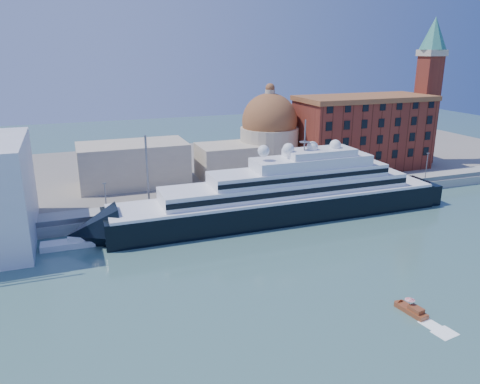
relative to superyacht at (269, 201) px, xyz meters
name	(u,v)px	position (x,y,z in m)	size (l,w,h in m)	color
ground	(284,263)	(-6.83, -23.00, -4.76)	(400.00, 400.00, 0.00)	#39635F
quay	(227,204)	(-6.83, 11.00, -3.51)	(180.00, 10.00, 2.50)	gray
land	(188,168)	(-6.83, 52.00, -3.76)	(260.00, 72.00, 2.00)	slate
quay_fence	(233,202)	(-6.83, 6.50, -1.66)	(180.00, 0.10, 1.20)	slate
superyacht	(269,201)	(0.00, 0.00, 0.00)	(92.35, 12.80, 27.60)	black
service_barge	(69,244)	(-45.41, -0.39, -4.07)	(10.80, 3.74, 2.42)	white
water_taxi	(412,310)	(4.21, -45.79, -4.15)	(2.58, 5.57, 2.55)	brown
warehouse	(363,132)	(45.17, 29.00, 9.03)	(43.00, 19.00, 23.25)	maroon
campanile	(429,82)	(69.17, 29.00, 23.99)	(8.40, 8.40, 47.00)	maroon
church	(222,148)	(-0.44, 34.72, 6.14)	(66.00, 18.00, 25.50)	beige
lamp_posts	(179,178)	(-19.50, 9.27, 5.08)	(120.80, 2.40, 18.00)	slate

